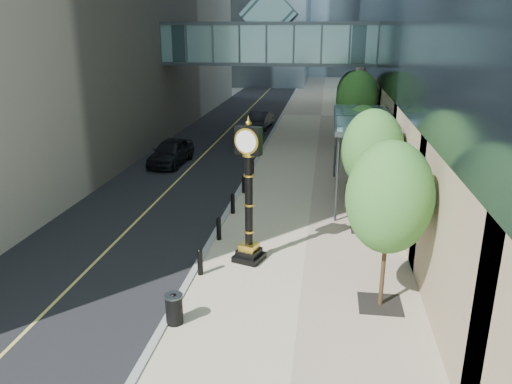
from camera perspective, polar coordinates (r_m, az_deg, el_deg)
ground at (r=14.62m, az=0.22°, el=-17.88°), size 320.00×320.00×0.00m
road at (r=53.11m, az=-1.34°, el=8.89°), size 8.00×180.00×0.02m
sidewalk at (r=52.41m, az=7.42°, el=8.64°), size 8.00×180.00×0.06m
curb at (r=52.61m, az=3.02°, el=8.80°), size 0.25×180.00×0.07m
skywalk at (r=39.98m, az=1.56°, el=16.92°), size 17.00×4.20×5.80m
entrance_canopy at (r=26.14m, az=12.21°, el=8.08°), size 3.00×8.00×4.38m
bollard_row at (r=22.64m, az=-3.42°, el=-2.78°), size 0.20×16.20×0.90m
street_trees at (r=28.58m, az=12.10°, el=7.98°), size 2.88×28.64×5.93m
street_clock at (r=18.62m, az=-0.83°, el=-1.19°), size 1.29×1.29×5.46m
trash_bin at (r=15.69m, az=-9.33°, el=-13.15°), size 0.65×0.65×0.90m
pedestrian at (r=22.76m, az=13.95°, el=-1.89°), size 0.69×0.46×1.88m
car_near at (r=33.49m, az=-9.69°, el=4.56°), size 2.25×4.99×1.66m
car_far at (r=45.61m, az=0.54°, el=8.34°), size 1.99×4.79×1.54m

